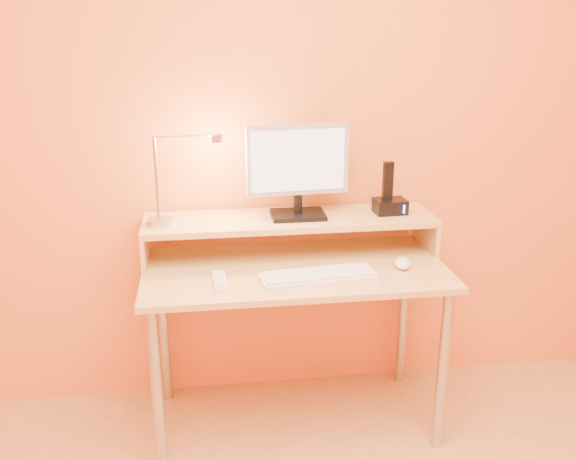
{
  "coord_description": "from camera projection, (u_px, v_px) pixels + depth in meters",
  "views": [
    {
      "loc": [
        -0.35,
        -1.12,
        1.66
      ],
      "look_at": [
        -0.03,
        1.13,
        0.89
      ],
      "focal_mm": 39.23,
      "sensor_mm": 36.0,
      "label": 1
    }
  ],
  "objects": [
    {
      "name": "lamp_base",
      "position": [
        160.0,
        222.0,
        2.5
      ],
      "size": [
        0.1,
        0.1,
        0.02
      ],
      "primitive_type": "cylinder",
      "color": "#AFAFB2",
      "rests_on": "desk_shelf"
    },
    {
      "name": "mouse",
      "position": [
        402.0,
        263.0,
        2.49
      ],
      "size": [
        0.09,
        0.12,
        0.04
      ],
      "primitive_type": "ellipsoid",
      "rotation": [
        0.0,
        0.0,
        -0.24
      ],
      "color": "white",
      "rests_on": "desk_lower"
    },
    {
      "name": "wall_back",
      "position": [
        284.0,
        121.0,
        2.64
      ],
      "size": [
        3.0,
        0.04,
        2.5
      ],
      "primitive_type": "cube",
      "color": "orange",
      "rests_on": "floor"
    },
    {
      "name": "desk_leg_br",
      "position": [
        403.0,
        315.0,
        2.93
      ],
      "size": [
        0.04,
        0.04,
        0.69
      ],
      "primitive_type": "cylinder",
      "color": "#AFAFB2",
      "rests_on": "floor"
    },
    {
      "name": "monitor_foot",
      "position": [
        298.0,
        215.0,
        2.6
      ],
      "size": [
        0.22,
        0.16,
        0.02
      ],
      "primitive_type": "cube",
      "color": "black",
      "rests_on": "desk_shelf"
    },
    {
      "name": "lamp_arm",
      "position": [
        186.0,
        135.0,
        2.4
      ],
      "size": [
        0.24,
        0.01,
        0.01
      ],
      "primitive_type": "cylinder",
      "rotation": [
        0.0,
        1.57,
        0.0
      ],
      "color": "#AFAFB2",
      "rests_on": "lamp_post"
    },
    {
      "name": "desk_leg_bl",
      "position": [
        164.0,
        330.0,
        2.79
      ],
      "size": [
        0.04,
        0.04,
        0.69
      ],
      "primitive_type": "cylinder",
      "color": "#AFAFB2",
      "rests_on": "floor"
    },
    {
      "name": "shelf_riser_left",
      "position": [
        146.0,
        245.0,
        2.55
      ],
      "size": [
        0.02,
        0.3,
        0.14
      ],
      "primitive_type": "cube",
      "color": "tan",
      "rests_on": "desk_lower"
    },
    {
      "name": "monitor_neck",
      "position": [
        298.0,
        204.0,
        2.58
      ],
      "size": [
        0.04,
        0.04,
        0.07
      ],
      "primitive_type": "cylinder",
      "color": "black",
      "rests_on": "monitor_foot"
    },
    {
      "name": "lamp_post",
      "position": [
        157.0,
        178.0,
        2.44
      ],
      "size": [
        0.01,
        0.01,
        0.33
      ],
      "primitive_type": "cylinder",
      "color": "#AFAFB2",
      "rests_on": "lamp_base"
    },
    {
      "name": "phone_led",
      "position": [
        404.0,
        209.0,
        2.6
      ],
      "size": [
        0.01,
        0.0,
        0.04
      ],
      "primitive_type": "cube",
      "color": "blue",
      "rests_on": "phone_dock"
    },
    {
      "name": "phone_dock",
      "position": [
        390.0,
        206.0,
        2.64
      ],
      "size": [
        0.13,
        0.11,
        0.06
      ],
      "primitive_type": "cube",
      "rotation": [
        0.0,
        0.0,
        0.05
      ],
      "color": "black",
      "rests_on": "desk_shelf"
    },
    {
      "name": "monitor_panel",
      "position": [
        298.0,
        160.0,
        2.53
      ],
      "size": [
        0.42,
        0.07,
        0.29
      ],
      "primitive_type": "cube",
      "rotation": [
        0.0,
        0.0,
        0.08
      ],
      "color": "#AFAFB5",
      "rests_on": "monitor_neck"
    },
    {
      "name": "phone_handset",
      "position": [
        388.0,
        181.0,
        2.6
      ],
      "size": [
        0.04,
        0.03,
        0.16
      ],
      "primitive_type": "cube",
      "rotation": [
        0.0,
        0.0,
        0.05
      ],
      "color": "black",
      "rests_on": "phone_dock"
    },
    {
      "name": "monitor_screen",
      "position": [
        298.0,
        161.0,
        2.52
      ],
      "size": [
        0.38,
        0.04,
        0.25
      ],
      "primitive_type": "cube",
      "rotation": [
        0.0,
        0.0,
        0.08
      ],
      "color": "silver",
      "rests_on": "monitor_panel"
    },
    {
      "name": "monitor_back",
      "position": [
        297.0,
        159.0,
        2.55
      ],
      "size": [
        0.38,
        0.04,
        0.24
      ],
      "primitive_type": "cube",
      "rotation": [
        0.0,
        0.0,
        0.08
      ],
      "color": "black",
      "rests_on": "monitor_panel"
    },
    {
      "name": "keyboard",
      "position": [
        319.0,
        278.0,
        2.37
      ],
      "size": [
        0.45,
        0.19,
        0.02
      ],
      "primitive_type": "cube",
      "rotation": [
        0.0,
        0.0,
        0.11
      ],
      "color": "white",
      "rests_on": "desk_lower"
    },
    {
      "name": "desk_leg_fr",
      "position": [
        443.0,
        371.0,
        2.46
      ],
      "size": [
        0.04,
        0.04,
        0.69
      ],
      "primitive_type": "cylinder",
      "color": "#AFAFB2",
      "rests_on": "floor"
    },
    {
      "name": "desk_shelf",
      "position": [
        290.0,
        220.0,
        2.6
      ],
      "size": [
        1.2,
        0.3,
        0.02
      ],
      "primitive_type": "cube",
      "color": "tan",
      "rests_on": "desk_lower"
    },
    {
      "name": "desk_leg_fl",
      "position": [
        157.0,
        393.0,
        2.32
      ],
      "size": [
        0.04,
        0.04,
        0.69
      ],
      "primitive_type": "cylinder",
      "color": "#AFAFB2",
      "rests_on": "floor"
    },
    {
      "name": "lamp_bulb",
      "position": [
        217.0,
        143.0,
        2.43
      ],
      "size": [
        0.03,
        0.03,
        0.0
      ],
      "primitive_type": "cylinder",
      "color": "#FFEAC6",
      "rests_on": "lamp_head"
    },
    {
      "name": "remote_control",
      "position": [
        220.0,
        281.0,
        2.34
      ],
      "size": [
        0.06,
        0.18,
        0.02
      ],
      "primitive_type": "cube",
      "rotation": [
        0.0,
        0.0,
        0.04
      ],
      "color": "white",
      "rests_on": "desk_lower"
    },
    {
      "name": "lamp_head",
      "position": [
        217.0,
        138.0,
        2.42
      ],
      "size": [
        0.04,
        0.04,
        0.03
      ],
      "primitive_type": "cylinder",
      "color": "#AFAFB2",
      "rests_on": "lamp_arm"
    },
    {
      "name": "shelf_riser_right",
      "position": [
        426.0,
        232.0,
        2.7
      ],
      "size": [
        0.02,
        0.3,
        0.14
      ],
      "primitive_type": "cube",
      "color": "tan",
      "rests_on": "desk_lower"
    },
    {
      "name": "desk_lower",
      "position": [
        295.0,
        269.0,
        2.51
      ],
      "size": [
        1.2,
        0.6,
        0.02
      ],
      "primitive_type": "cube",
      "color": "tan",
      "rests_on": "floor"
    }
  ]
}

